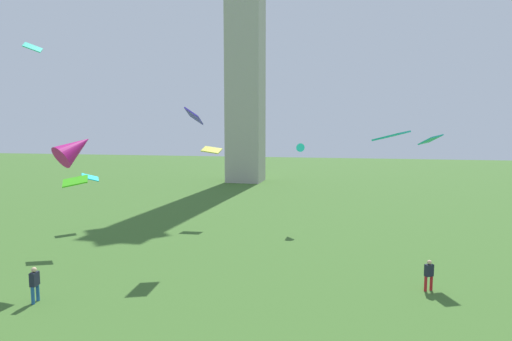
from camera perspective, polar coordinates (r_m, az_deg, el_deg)
The scene contains 12 objects.
monument_obelisk at distance 65.83m, azimuth -1.55°, elevation 20.76°, with size 5.42×5.42×50.42m.
person_1 at distance 22.38m, azimuth 23.71°, elevation -13.46°, with size 0.48×0.42×1.60m.
person_2 at distance 21.92m, azimuth -29.34°, elevation -13.94°, with size 0.33×0.53×1.71m.
kite_flying_0 at distance 35.64m, azimuth -6.42°, elevation 2.97°, with size 1.71×1.13×0.67m.
kite_flying_1 at distance 26.33m, azimuth -8.96°, elevation 7.77°, with size 1.19×1.59×1.15m.
kite_flying_2 at distance 35.99m, azimuth -22.85°, elevation -0.92°, with size 1.54×1.59×0.73m.
kite_flying_3 at distance 24.77m, azimuth -24.66°, elevation 2.98°, with size 2.34×2.81×2.25m.
kite_flying_4 at distance 25.92m, azimuth 23.90°, elevation 4.09°, with size 1.32×1.54×0.68m.
kite_flying_5 at distance 23.46m, azimuth -29.56°, elevation 15.22°, with size 0.87×0.92×0.58m.
kite_flying_6 at distance 19.91m, azimuth 18.92°, elevation 4.76°, with size 1.77×1.74×0.52m.
kite_flying_7 at distance 29.78m, azimuth -24.66°, elevation -1.40°, with size 1.95×1.69×0.77m.
kite_flying_8 at distance 34.28m, azimuth 6.27°, elevation 3.42°, with size 1.02×1.25×0.82m.
Camera 1 is at (6.02, -2.63, 8.05)m, focal length 27.68 mm.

